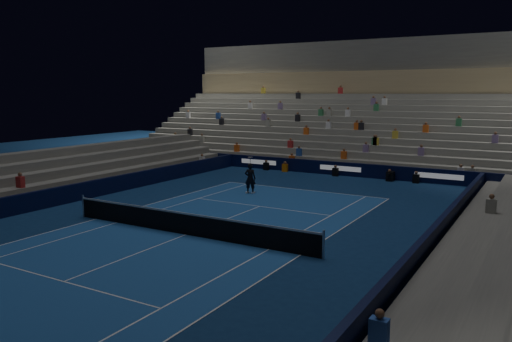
% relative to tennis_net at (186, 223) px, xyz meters
% --- Properties ---
extents(ground, '(90.00, 90.00, 0.00)m').
position_rel_tennis_net_xyz_m(ground, '(0.00, 0.00, -0.50)').
color(ground, navy).
rests_on(ground, ground).
extents(court_surface, '(10.97, 23.77, 0.01)m').
position_rel_tennis_net_xyz_m(court_surface, '(0.00, 0.00, -0.50)').
color(court_surface, '#1B4B94').
rests_on(court_surface, ground).
extents(sponsor_barrier_far, '(44.00, 0.25, 1.00)m').
position_rel_tennis_net_xyz_m(sponsor_barrier_far, '(0.00, 18.50, -0.00)').
color(sponsor_barrier_far, black).
rests_on(sponsor_barrier_far, ground).
extents(sponsor_barrier_east, '(0.25, 37.00, 1.00)m').
position_rel_tennis_net_xyz_m(sponsor_barrier_east, '(9.70, 0.00, -0.00)').
color(sponsor_barrier_east, black).
rests_on(sponsor_barrier_east, ground).
extents(sponsor_barrier_west, '(0.25, 37.00, 1.00)m').
position_rel_tennis_net_xyz_m(sponsor_barrier_west, '(-9.70, 0.00, -0.00)').
color(sponsor_barrier_west, black).
rests_on(sponsor_barrier_west, ground).
extents(grandstand_main, '(44.00, 15.20, 11.20)m').
position_rel_tennis_net_xyz_m(grandstand_main, '(0.00, 27.90, 2.87)').
color(grandstand_main, slate).
rests_on(grandstand_main, ground).
extents(tennis_net, '(12.90, 0.10, 1.10)m').
position_rel_tennis_net_xyz_m(tennis_net, '(0.00, 0.00, 0.00)').
color(tennis_net, '#B2B2B7').
rests_on(tennis_net, ground).
extents(tennis_player, '(0.78, 0.62, 1.86)m').
position_rel_tennis_net_xyz_m(tennis_player, '(-2.31, 9.26, 0.43)').
color(tennis_player, black).
rests_on(tennis_player, ground).
extents(broadcast_camera, '(0.50, 0.96, 0.66)m').
position_rel_tennis_net_xyz_m(broadcast_camera, '(3.85, 17.97, -0.17)').
color(broadcast_camera, black).
rests_on(broadcast_camera, ground).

